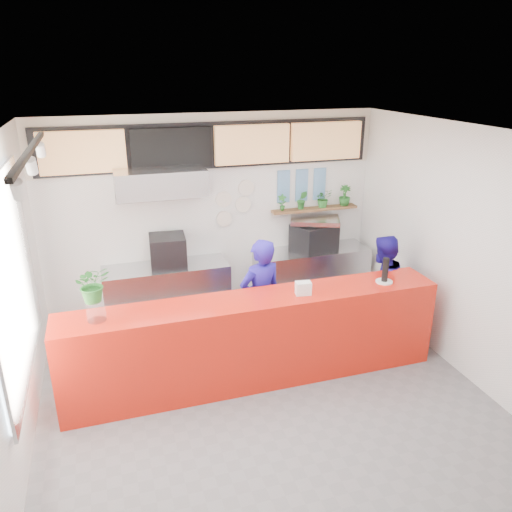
{
  "coord_description": "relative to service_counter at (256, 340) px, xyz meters",
  "views": [
    {
      "loc": [
        -1.55,
        -4.56,
        3.61
      ],
      "look_at": [
        0.1,
        0.7,
        1.5
      ],
      "focal_mm": 35.0,
      "sensor_mm": 36.0,
      "label": 1
    }
  ],
  "objects": [
    {
      "name": "floor",
      "position": [
        0.0,
        -0.4,
        -0.55
      ],
      "size": [
        5.0,
        5.0,
        0.0
      ],
      "primitive_type": "plane",
      "color": "slate",
      "rests_on": "ground"
    },
    {
      "name": "ceiling",
      "position": [
        0.0,
        -0.4,
        2.45
      ],
      "size": [
        5.0,
        5.0,
        0.0
      ],
      "primitive_type": "plane",
      "rotation": [
        3.14,
        0.0,
        0.0
      ],
      "color": "silver"
    },
    {
      "name": "wall_back",
      "position": [
        0.0,
        2.1,
        0.95
      ],
      "size": [
        5.0,
        0.0,
        5.0
      ],
      "primitive_type": "plane",
      "rotation": [
        1.57,
        0.0,
        0.0
      ],
      "color": "white",
      "rests_on": "ground"
    },
    {
      "name": "wall_left",
      "position": [
        -2.5,
        -0.4,
        0.95
      ],
      "size": [
        0.0,
        5.0,
        5.0
      ],
      "primitive_type": "plane",
      "rotation": [
        1.57,
        0.0,
        1.57
      ],
      "color": "white",
      "rests_on": "ground"
    },
    {
      "name": "wall_right",
      "position": [
        2.5,
        -0.4,
        0.95
      ],
      "size": [
        0.0,
        5.0,
        5.0
      ],
      "primitive_type": "plane",
      "rotation": [
        1.57,
        0.0,
        -1.57
      ],
      "color": "white",
      "rests_on": "ground"
    },
    {
      "name": "service_counter",
      "position": [
        0.0,
        0.0,
        0.0
      ],
      "size": [
        4.5,
        0.6,
        1.1
      ],
      "primitive_type": "cube",
      "color": "red",
      "rests_on": "ground"
    },
    {
      "name": "cream_band",
      "position": [
        0.0,
        2.09,
        2.05
      ],
      "size": [
        5.0,
        0.02,
        0.8
      ],
      "primitive_type": "cube",
      "color": "beige",
      "rests_on": "wall_back"
    },
    {
      "name": "prep_bench",
      "position": [
        -0.8,
        1.8,
        -0.1
      ],
      "size": [
        1.8,
        0.6,
        0.9
      ],
      "primitive_type": "cube",
      "color": "#B2B5BA",
      "rests_on": "ground"
    },
    {
      "name": "panini_oven",
      "position": [
        -0.75,
        1.8,
        0.58
      ],
      "size": [
        0.54,
        0.54,
        0.45
      ],
      "primitive_type": "cube",
      "rotation": [
        0.0,
        0.0,
        -0.08
      ],
      "color": "black",
      "rests_on": "prep_bench"
    },
    {
      "name": "extraction_hood",
      "position": [
        -0.8,
        1.75,
        1.6
      ],
      "size": [
        1.2,
        0.7,
        0.35
      ],
      "primitive_type": "cube",
      "color": "#B2B5BA",
      "rests_on": "ceiling"
    },
    {
      "name": "hood_lip",
      "position": [
        -0.8,
        1.75,
        1.4
      ],
      "size": [
        1.2,
        0.69,
        0.31
      ],
      "primitive_type": "cube",
      "rotation": [
        -0.35,
        0.0,
        0.0
      ],
      "color": "#B2B5BA",
      "rests_on": "ceiling"
    },
    {
      "name": "right_bench",
      "position": [
        1.5,
        1.8,
        -0.1
      ],
      "size": [
        1.8,
        0.6,
        0.9
      ],
      "primitive_type": "cube",
      "color": "#B2B5BA",
      "rests_on": "ground"
    },
    {
      "name": "espresso_machine",
      "position": [
        1.52,
        1.8,
        0.56
      ],
      "size": [
        0.77,
        0.66,
        0.42
      ],
      "primitive_type": "cube",
      "rotation": [
        0.0,
        0.0,
        0.35
      ],
      "color": "black",
      "rests_on": "right_bench"
    },
    {
      "name": "espresso_tray",
      "position": [
        1.52,
        1.8,
        0.83
      ],
      "size": [
        0.88,
        0.76,
        0.07
      ],
      "primitive_type": "cube",
      "rotation": [
        0.0,
        0.0,
        -0.39
      ],
      "color": "#B5B6BD",
      "rests_on": "espresso_machine"
    },
    {
      "name": "herb_shelf",
      "position": [
        1.6,
        2.0,
        0.95
      ],
      "size": [
        1.4,
        0.18,
        0.04
      ],
      "primitive_type": "cube",
      "color": "brown",
      "rests_on": "wall_back"
    },
    {
      "name": "menu_board_far_left",
      "position": [
        -1.75,
        1.98,
        2.0
      ],
      "size": [
        1.1,
        0.1,
        0.55
      ],
      "primitive_type": "cube",
      "color": "tan",
      "rests_on": "wall_back"
    },
    {
      "name": "menu_board_mid_left",
      "position": [
        -0.59,
        1.98,
        2.0
      ],
      "size": [
        1.1,
        0.1,
        0.55
      ],
      "primitive_type": "cube",
      "color": "black",
      "rests_on": "wall_back"
    },
    {
      "name": "menu_board_mid_right",
      "position": [
        0.57,
        1.98,
        2.0
      ],
      "size": [
        1.1,
        0.1,
        0.55
      ],
      "primitive_type": "cube",
      "color": "tan",
      "rests_on": "wall_back"
    },
    {
      "name": "menu_board_far_right",
      "position": [
        1.73,
        1.98,
        2.0
      ],
      "size": [
        1.1,
        0.1,
        0.55
      ],
      "primitive_type": "cube",
      "color": "tan",
      "rests_on": "wall_back"
    },
    {
      "name": "soffit",
      "position": [
        0.0,
        2.06,
        2.0
      ],
      "size": [
        4.8,
        0.04,
        0.65
      ],
      "primitive_type": "cube",
      "color": "black",
      "rests_on": "wall_back"
    },
    {
      "name": "window_pane",
      "position": [
        -2.47,
        -0.1,
        1.15
      ],
      "size": [
        0.04,
        2.2,
        1.9
      ],
      "primitive_type": "cube",
      "color": "silver",
      "rests_on": "wall_left"
    },
    {
      "name": "window_frame",
      "position": [
        -2.45,
        -0.1,
        1.15
      ],
      "size": [
        0.03,
        2.3,
        2.0
      ],
      "primitive_type": "cube",
      "color": "#B2B5BA",
      "rests_on": "wall_left"
    },
    {
      "name": "track_rail",
      "position": [
        -2.1,
        -0.4,
        2.39
      ],
      "size": [
        0.05,
        2.4,
        0.04
      ],
      "primitive_type": "cube",
      "color": "black",
      "rests_on": "ceiling"
    },
    {
      "name": "dec_plate_a",
      "position": [
        0.15,
        2.07,
        1.2
      ],
      "size": [
        0.24,
        0.03,
        0.24
      ],
      "primitive_type": "cylinder",
      "rotation": [
        1.57,
        0.0,
        0.0
      ],
      "color": "silver",
      "rests_on": "wall_back"
    },
    {
      "name": "dec_plate_b",
      "position": [
        0.45,
        2.07,
        1.1
      ],
      "size": [
        0.24,
        0.03,
        0.24
      ],
      "primitive_type": "cylinder",
      "rotation": [
        1.57,
        0.0,
        0.0
      ],
      "color": "silver",
      "rests_on": "wall_back"
    },
    {
      "name": "dec_plate_c",
      "position": [
        0.15,
        2.07,
        0.9
      ],
      "size": [
        0.24,
        0.03,
        0.24
      ],
      "primitive_type": "cylinder",
      "rotation": [
        1.57,
        0.0,
        0.0
      ],
      "color": "silver",
      "rests_on": "wall_back"
    },
    {
      "name": "dec_plate_d",
      "position": [
        0.5,
        2.07,
        1.35
      ],
      "size": [
        0.24,
        0.03,
        0.24
      ],
      "primitive_type": "cylinder",
      "rotation": [
        1.57,
        0.0,
        0.0
      ],
      "color": "silver",
      "rests_on": "wall_back"
    },
    {
      "name": "photo_frame_a",
      "position": [
        1.1,
        2.08,
        1.45
      ],
      "size": [
        0.2,
        0.02,
        0.25
      ],
      "primitive_type": "cube",
      "color": "#598CBF",
      "rests_on": "wall_back"
    },
    {
      "name": "photo_frame_b",
      "position": [
        1.4,
        2.08,
        1.45
      ],
      "size": [
        0.2,
        0.02,
        0.25
      ],
      "primitive_type": "cube",
      "color": "#598CBF",
      "rests_on": "wall_back"
    },
    {
      "name": "photo_frame_c",
      "position": [
        1.7,
        2.08,
        1.45
      ],
      "size": [
        0.2,
        0.02,
        0.25
      ],
      "primitive_type": "cube",
      "color": "#598CBF",
      "rests_on": "wall_back"
    },
    {
      "name": "photo_frame_d",
      "position": [
        1.1,
        2.08,
        1.2
      ],
      "size": [
        0.2,
        0.02,
        0.25
      ],
      "primitive_type": "cube",
      "color": "#598CBF",
      "rests_on": "wall_back"
    },
    {
      "name": "photo_frame_e",
      "position": [
        1.4,
        2.08,
        1.2
      ],
      "size": [
        0.2,
        0.02,
        0.25
      ],
      "primitive_type": "cube",
      "color": "#598CBF",
      "rests_on": "wall_back"
    },
    {
      "name": "photo_frame_f",
      "position": [
        1.7,
        2.08,
        1.2
      ],
      "size": [
        0.2,
        0.02,
        0.25
      ],
      "primitive_type": "cube",
      "color": "#598CBF",
      "rests_on": "wall_back"
    },
    {
      "name": "staff_center",
      "position": [
        0.22,
        0.48,
        0.27
      ],
      "size": [
        0.68,
        0.53,
        1.64
      ],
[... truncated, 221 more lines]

